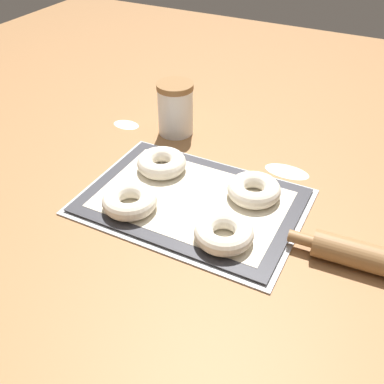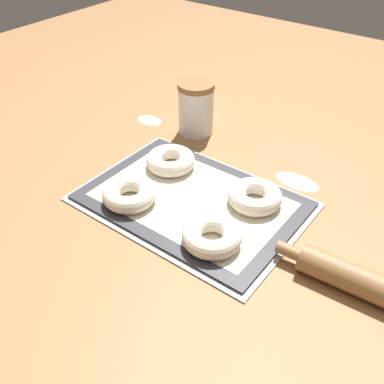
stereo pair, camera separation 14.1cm
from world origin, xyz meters
TOP-DOWN VIEW (x-y plane):
  - ground_plane at (0.00, 0.00)m, footprint 2.80×2.80m
  - baking_tray at (0.02, 0.01)m, footprint 0.50×0.35m
  - baking_mat at (0.02, 0.01)m, footprint 0.48×0.33m
  - bagel_front_left at (-0.09, -0.08)m, footprint 0.12×0.12m
  - bagel_front_right at (0.14, -0.08)m, footprint 0.12×0.12m
  - bagel_back_left at (-0.11, 0.09)m, footprint 0.12×0.12m
  - bagel_back_right at (0.14, 0.09)m, footprint 0.12×0.12m
  - flour_canister at (-0.18, 0.29)m, footprint 0.10×0.10m
  - flour_patch_near at (0.17, 0.24)m, footprint 0.11×0.06m
  - flour_patch_far at (-0.33, 0.26)m, footprint 0.08×0.05m

SIDE VIEW (x-z plane):
  - ground_plane at x=0.00m, z-range 0.00..0.00m
  - flour_patch_near at x=0.17m, z-range 0.00..0.00m
  - flour_patch_far at x=-0.33m, z-range 0.00..0.00m
  - baking_tray at x=0.02m, z-range 0.00..0.01m
  - baking_mat at x=0.02m, z-range 0.01..0.01m
  - bagel_front_left at x=-0.09m, z-range 0.01..0.05m
  - bagel_front_right at x=0.14m, z-range 0.01..0.05m
  - bagel_back_left at x=-0.11m, z-range 0.01..0.05m
  - bagel_back_right at x=0.14m, z-range 0.01..0.05m
  - flour_canister at x=-0.18m, z-range 0.00..0.15m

